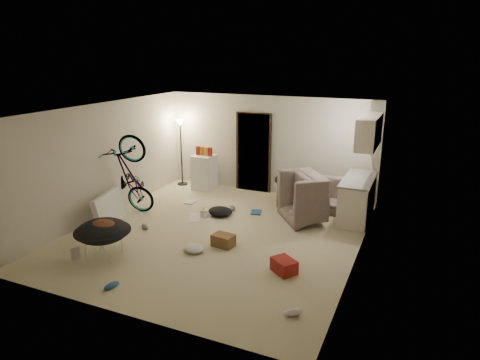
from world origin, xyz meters
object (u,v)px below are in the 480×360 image
at_px(drink_case_a, 223,240).
at_px(armchair, 319,202).
at_px(floor_lamp, 181,138).
at_px(saucer_chair, 103,236).
at_px(tv_box, 109,209).
at_px(drink_case_b, 284,266).
at_px(mini_fridge, 204,172).
at_px(juicer, 204,213).
at_px(kitchen_counter, 357,199).
at_px(sofa, 324,195).
at_px(bicycle, 131,192).

bearing_deg(drink_case_a, armchair, 65.76).
height_order(floor_lamp, saucer_chair, floor_lamp).
xyz_separation_m(tv_box, drink_case_b, (4.03, -0.48, -0.23)).
height_order(tv_box, drink_case_a, tv_box).
height_order(mini_fridge, drink_case_b, mini_fridge).
height_order(drink_case_a, juicer, juicer).
xyz_separation_m(kitchen_counter, juicer, (-3.10, -1.29, -0.34)).
distance_m(armchair, mini_fridge, 3.44).
height_order(kitchen_counter, sofa, kitchen_counter).
bearing_deg(tv_box, bicycle, 76.88).
distance_m(kitchen_counter, drink_case_a, 3.22).
bearing_deg(tv_box, saucer_chair, -66.54).
bearing_deg(bicycle, mini_fridge, -24.14).
bearing_deg(mini_fridge, saucer_chair, -84.61).
xyz_separation_m(floor_lamp, mini_fridge, (0.75, -0.10, -0.85)).
xyz_separation_m(kitchen_counter, sofa, (-0.83, 0.45, -0.14)).
distance_m(kitchen_counter, sofa, 0.96).
relative_size(mini_fridge, drink_case_b, 2.26).
bearing_deg(saucer_chair, juicer, 73.89).
xyz_separation_m(floor_lamp, armchair, (4.07, -0.99, -0.92)).
relative_size(kitchen_counter, juicer, 5.96).
relative_size(armchair, saucer_chair, 1.19).
bearing_deg(drink_case_a, kitchen_counter, 57.37).
xyz_separation_m(armchair, tv_box, (-3.97, -2.13, -0.04)).
bearing_deg(juicer, saucer_chair, -106.11).
height_order(armchair, juicer, armchair).
bearing_deg(mini_fridge, sofa, -0.07).
bearing_deg(saucer_chair, drink_case_b, 13.91).
xyz_separation_m(saucer_chair, drink_case_b, (3.11, 0.77, -0.30)).
height_order(floor_lamp, drink_case_b, floor_lamp).
height_order(armchair, mini_fridge, mini_fridge).
bearing_deg(floor_lamp, juicer, -48.30).
xyz_separation_m(sofa, juicer, (-2.27, -1.74, -0.20)).
distance_m(saucer_chair, juicer, 2.55).
height_order(bicycle, mini_fridge, bicycle).
bearing_deg(drink_case_a, tv_box, -171.85).
distance_m(sofa, juicer, 2.87).
height_order(mini_fridge, drink_case_a, mini_fridge).
bearing_deg(tv_box, drink_case_b, -19.88).
height_order(drink_case_a, drink_case_b, drink_case_b).
xyz_separation_m(floor_lamp, tv_box, (0.10, -3.12, -0.96)).
relative_size(mini_fridge, tv_box, 0.87).
distance_m(saucer_chair, tv_box, 1.55).
relative_size(sofa, mini_fridge, 2.25).
bearing_deg(tv_box, drink_case_a, -12.53).
bearing_deg(juicer, drink_case_a, -48.13).
xyz_separation_m(sofa, bicycle, (-3.90, -2.16, 0.19)).
distance_m(kitchen_counter, juicer, 3.38).
bearing_deg(floor_lamp, kitchen_counter, -7.66).
bearing_deg(floor_lamp, drink_case_b, -41.08).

